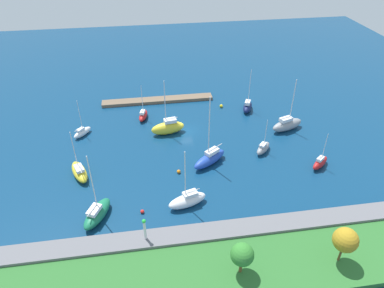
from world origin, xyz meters
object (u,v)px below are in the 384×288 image
(sailboat_yellow_mid_basin, at_px, (79,172))
(sailboat_green_lone_north, at_px, (97,213))
(sailboat_blue_west_end, at_px, (210,158))
(sailboat_white_inner_mooring, at_px, (82,132))
(sailboat_red_lone_south, at_px, (143,115))
(mooring_buoy_red, at_px, (142,212))
(harbor_beacon, at_px, (145,228))
(mooring_buoy_yellow, at_px, (221,106))
(sailboat_gray_far_south, at_px, (263,148))
(sailboat_gray_center_basin, at_px, (287,124))
(park_tree_midwest, at_px, (242,255))
(pier_dock, at_px, (158,100))
(sailboat_red_near_pier, at_px, (320,163))
(mooring_buoy_orange, at_px, (179,172))
(sailboat_yellow_outer_mooring, at_px, (168,127))
(sailboat_white_off_beacon, at_px, (187,200))
(sailboat_navy_along_channel, at_px, (247,106))
(park_tree_west, at_px, (345,240))

(sailboat_yellow_mid_basin, xyz_separation_m, sailboat_green_lone_north, (-3.80, 10.86, 0.09))
(sailboat_yellow_mid_basin, height_order, sailboat_blue_west_end, sailboat_blue_west_end)
(sailboat_white_inner_mooring, distance_m, sailboat_red_lone_south, 13.78)
(mooring_buoy_red, bearing_deg, sailboat_green_lone_north, 0.75)
(harbor_beacon, height_order, mooring_buoy_yellow, harbor_beacon)
(sailboat_gray_far_south, relative_size, sailboat_gray_center_basin, 0.61)
(harbor_beacon, relative_size, park_tree_midwest, 0.77)
(pier_dock, xyz_separation_m, harbor_beacon, (4.80, 43.35, 3.09))
(sailboat_red_near_pier, height_order, mooring_buoy_orange, sailboat_red_near_pier)
(sailboat_blue_west_end, xyz_separation_m, mooring_buoy_orange, (6.04, 1.85, -0.91))
(harbor_beacon, distance_m, sailboat_red_near_pier, 35.02)
(sailboat_yellow_mid_basin, height_order, sailboat_yellow_outer_mooring, sailboat_yellow_outer_mooring)
(sailboat_gray_center_basin, height_order, mooring_buoy_yellow, sailboat_gray_center_basin)
(park_tree_midwest, relative_size, sailboat_white_off_beacon, 0.45)
(sailboat_yellow_mid_basin, xyz_separation_m, sailboat_yellow_outer_mooring, (-16.90, -11.63, 0.44))
(sailboat_gray_far_south, height_order, mooring_buoy_orange, sailboat_gray_far_south)
(sailboat_red_lone_south, height_order, mooring_buoy_yellow, sailboat_red_lone_south)
(sailboat_yellow_outer_mooring, height_order, sailboat_white_off_beacon, sailboat_yellow_outer_mooring)
(sailboat_yellow_mid_basin, xyz_separation_m, sailboat_gray_center_basin, (-42.12, -9.15, 0.31))
(pier_dock, xyz_separation_m, sailboat_red_lone_south, (3.81, 7.79, 0.51))
(mooring_buoy_red, bearing_deg, mooring_buoy_yellow, -122.02)
(mooring_buoy_red, bearing_deg, pier_dock, -97.90)
(mooring_buoy_red, bearing_deg, sailboat_red_lone_south, -92.60)
(sailboat_gray_center_basin, relative_size, sailboat_white_off_beacon, 1.07)
(harbor_beacon, relative_size, sailboat_green_lone_north, 0.32)
(sailboat_white_inner_mooring, bearing_deg, pier_dock, -13.40)
(pier_dock, bearing_deg, sailboat_gray_far_south, 127.89)
(sailboat_red_near_pier, height_order, mooring_buoy_red, sailboat_red_near_pier)
(sailboat_red_lone_south, bearing_deg, mooring_buoy_red, -167.37)
(sailboat_white_inner_mooring, bearing_deg, mooring_buoy_yellow, -37.48)
(mooring_buoy_orange, bearing_deg, mooring_buoy_red, 52.46)
(sailboat_blue_west_end, relative_size, sailboat_navy_along_channel, 1.39)
(sailboat_red_lone_south, relative_size, mooring_buoy_red, 13.15)
(sailboat_navy_along_channel, bearing_deg, park_tree_west, -154.59)
(pier_dock, xyz_separation_m, sailboat_navy_along_channel, (-20.43, 7.64, 0.70))
(pier_dock, relative_size, park_tree_midwest, 5.54)
(harbor_beacon, height_order, sailboat_blue_west_end, sailboat_blue_west_end)
(pier_dock, distance_m, sailboat_navy_along_channel, 21.82)
(sailboat_red_lone_south, bearing_deg, sailboat_navy_along_channel, -74.40)
(harbor_beacon, xyz_separation_m, mooring_buoy_orange, (-6.52, -15.20, -3.13))
(sailboat_white_inner_mooring, bearing_deg, sailboat_white_off_beacon, -102.45)
(sailboat_gray_far_south, xyz_separation_m, sailboat_yellow_outer_mooring, (17.67, -9.49, 0.56))
(sailboat_white_inner_mooring, distance_m, sailboat_gray_center_basin, 43.23)
(sailboat_yellow_mid_basin, distance_m, mooring_buoy_yellow, 37.04)
(sailboat_green_lone_north, relative_size, sailboat_red_lone_south, 1.45)
(park_tree_west, distance_m, mooring_buoy_yellow, 45.90)
(mooring_buoy_yellow, distance_m, mooring_buoy_orange, 26.29)
(pier_dock, relative_size, sailboat_gray_center_basin, 2.32)
(pier_dock, distance_m, mooring_buoy_orange, 28.19)
(pier_dock, relative_size, sailboat_yellow_outer_mooring, 2.23)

